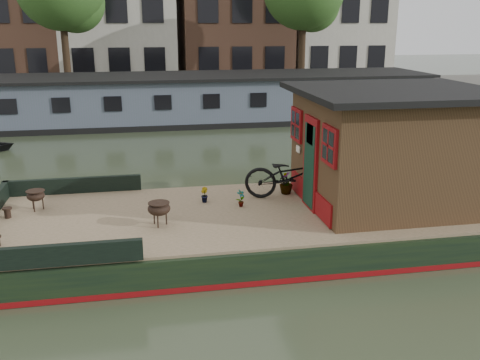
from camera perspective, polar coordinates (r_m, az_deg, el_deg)
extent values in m
plane|color=#2E3823|center=(11.34, 5.19, -6.15)|extent=(120.00, 120.00, 0.00)
cube|color=black|center=(11.23, 5.23, -4.73)|extent=(12.00, 4.00, 0.60)
cube|color=maroon|center=(11.32, 5.20, -5.87)|extent=(12.02, 4.02, 0.10)
cube|color=#9B7E60|center=(11.12, 5.28, -3.17)|extent=(11.80, 3.80, 0.05)
cube|color=black|center=(12.58, -17.36, -0.56)|extent=(3.00, 0.12, 0.35)
cube|color=black|center=(9.01, -19.96, -7.62)|extent=(3.00, 0.12, 0.35)
cube|color=#302013|center=(11.57, 15.99, 3.10)|extent=(3.50, 3.00, 2.30)
cube|color=black|center=(11.37, 16.47, 9.04)|extent=(4.00, 3.50, 0.12)
cube|color=maroon|center=(10.95, 7.53, 1.79)|extent=(0.06, 0.80, 1.90)
cube|color=black|center=(10.96, 7.42, 1.53)|extent=(0.04, 0.64, 1.70)
cube|color=maroon|center=(9.85, 9.53, 3.63)|extent=(0.06, 0.72, 0.72)
cube|color=maroon|center=(11.80, 6.07, 5.89)|extent=(0.06, 0.72, 0.72)
imported|color=black|center=(11.53, 5.52, 0.46)|extent=(2.15, 1.35, 1.07)
imported|color=#9A382C|center=(11.12, 0.09, -1.96)|extent=(0.23, 0.21, 0.37)
imported|color=maroon|center=(11.44, -3.85, -1.58)|extent=(0.19, 0.21, 0.32)
imported|color=brown|center=(11.99, 4.95, -0.24)|extent=(0.36, 0.36, 0.52)
cylinder|color=black|center=(11.47, -23.55, -3.22)|extent=(0.18, 0.18, 0.21)
cube|color=#494F61|center=(24.46, -3.69, 8.58)|extent=(20.00, 4.00, 2.00)
cube|color=black|center=(24.34, -3.74, 11.03)|extent=(20.40, 4.40, 0.12)
cube|color=black|center=(24.60, -3.66, 6.55)|extent=(20.00, 4.05, 0.24)
cube|color=#47443F|center=(30.94, -5.18, 9.18)|extent=(60.00, 6.00, 0.90)
cylinder|color=#332316|center=(29.31, -18.08, 12.87)|extent=(0.36, 0.36, 4.00)
sphere|color=#214416|center=(29.52, -17.23, 17.64)|extent=(3.00, 3.00, 3.00)
cylinder|color=#332316|center=(30.43, 6.64, 13.65)|extent=(0.36, 0.36, 4.00)
sphere|color=#214416|center=(30.88, 7.74, 18.11)|extent=(3.00, 3.00, 3.00)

